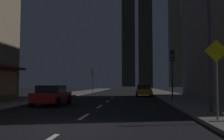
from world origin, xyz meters
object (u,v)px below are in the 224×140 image
at_px(traffic_light_near_right, 172,64).
at_px(traffic_light_far_left, 93,75).
at_px(street_lamp_right, 192,16).
at_px(fire_hydrant_far_left, 62,94).
at_px(car_parked_far, 144,90).
at_px(pedestrian_crossing_sign, 217,72).
at_px(car_parked_near, 52,95).

xyz_separation_m(traffic_light_near_right, traffic_light_far_left, (-11.00, 26.00, 0.00)).
bearing_deg(traffic_light_far_left, street_lamp_right, -72.05).
bearing_deg(fire_hydrant_far_left, traffic_light_near_right, -32.59).
xyz_separation_m(fire_hydrant_far_left, street_lamp_right, (11.28, -14.86, 4.61)).
relative_size(car_parked_far, fire_hydrant_far_left, 6.48).
height_order(traffic_light_near_right, pedestrian_crossing_sign, traffic_light_near_right).
relative_size(car_parked_near, traffic_light_far_left, 1.01).
distance_m(fire_hydrant_far_left, street_lamp_right, 19.22).
height_order(car_parked_far, traffic_light_near_right, traffic_light_near_right).
height_order(traffic_light_far_left, street_lamp_right, street_lamp_right).
height_order(fire_hydrant_far_left, traffic_light_far_left, traffic_light_far_left).
bearing_deg(traffic_light_near_right, car_parked_far, 100.16).
bearing_deg(fire_hydrant_far_left, car_parked_near, -77.22).
relative_size(fire_hydrant_far_left, street_lamp_right, 0.10).
bearing_deg(car_parked_near, fire_hydrant_far_left, 102.78).
bearing_deg(car_parked_far, fire_hydrant_far_left, -160.79).
xyz_separation_m(fire_hydrant_far_left, pedestrian_crossing_sign, (11.50, -17.66, 1.56)).
xyz_separation_m(car_parked_far, street_lamp_right, (1.78, -18.17, 4.33)).
distance_m(traffic_light_far_left, pedestrian_crossing_sign, 38.05).
relative_size(fire_hydrant_far_left, traffic_light_near_right, 0.16).
bearing_deg(car_parked_far, street_lamp_right, -84.41).
distance_m(car_parked_far, traffic_light_far_left, 18.06).
height_order(street_lamp_right, pedestrian_crossing_sign, street_lamp_right).
bearing_deg(car_parked_near, car_parked_far, 61.84).
distance_m(fire_hydrant_far_left, traffic_light_near_right, 13.80).
distance_m(fire_hydrant_far_left, traffic_light_far_left, 18.92).
bearing_deg(street_lamp_right, car_parked_near, 152.27).
height_order(car_parked_near, street_lamp_right, street_lamp_right).
distance_m(car_parked_near, traffic_light_far_left, 29.03).
bearing_deg(pedestrian_crossing_sign, traffic_light_far_left, 106.97).
distance_m(car_parked_far, street_lamp_right, 18.77).
relative_size(traffic_light_far_left, street_lamp_right, 0.64).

